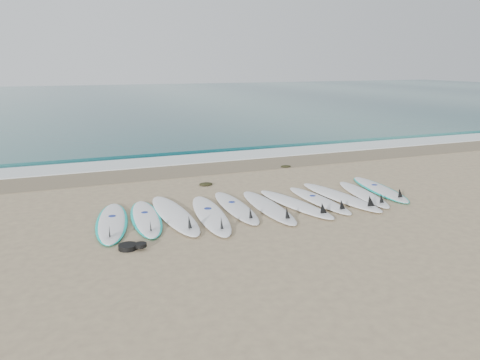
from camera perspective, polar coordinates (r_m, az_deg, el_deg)
name	(u,v)px	position (r m, az deg, el deg)	size (l,w,h in m)	color
ground	(263,207)	(10.19, 2.84, -3.31)	(120.00, 120.00, 0.00)	#9C8765
ocean	(103,100)	(41.64, -16.39, 9.38)	(120.00, 55.00, 0.03)	#20585A
wet_sand_band	(206,168)	(13.89, -4.22, 1.43)	(120.00, 1.80, 0.01)	#71624B
foam_band	(192,159)	(15.20, -5.83, 2.55)	(120.00, 1.40, 0.04)	silver
wave_crest	(180,150)	(16.62, -7.28, 3.61)	(120.00, 1.00, 0.10)	#20585A
surfboard_0	(112,222)	(9.41, -15.37, -5.00)	(0.98, 2.57, 0.32)	white
surfboard_1	(146,218)	(9.51, -11.38, -4.58)	(0.79, 2.46, 0.31)	white
surfboard_2	(175,215)	(9.56, -7.91, -4.22)	(0.68, 2.85, 0.36)	white
surfboard_3	(211,215)	(9.49, -3.53, -4.27)	(0.87, 2.78, 0.35)	white
surfboard_4	(236,207)	(9.97, -0.44, -3.36)	(0.62, 2.52, 0.32)	silver
surfboard_5	(269,207)	(10.00, 3.57, -3.32)	(0.62, 2.62, 0.33)	white
surfboard_6	(296,204)	(10.28, 6.89, -2.92)	(0.94, 2.58, 0.32)	white
surfboard_7	(320,200)	(10.63, 9.72, -2.46)	(0.59, 2.40, 0.30)	white
surfboard_8	(342,197)	(10.97, 12.30, -2.03)	(0.84, 2.76, 0.35)	white
surfboard_9	(364,194)	(11.34, 14.88, -1.69)	(0.87, 2.41, 0.30)	white
surfboard_10	(380,189)	(11.93, 16.71, -1.07)	(0.99, 2.57, 0.32)	white
seaweed_near	(206,184)	(11.98, -4.21, -0.49)	(0.35, 0.27, 0.07)	black
seaweed_far	(286,166)	(14.07, 5.58, 1.67)	(0.32, 0.25, 0.06)	black
leash_coil	(131,246)	(8.14, -13.17, -7.89)	(0.46, 0.36, 0.11)	black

